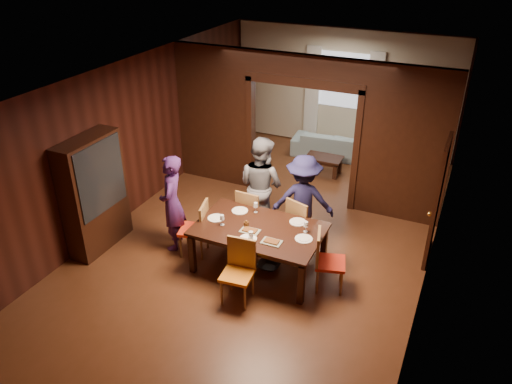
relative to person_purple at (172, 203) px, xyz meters
The scene contains 32 objects.
floor 1.87m from the person_purple, 36.43° to the left, with size 9.00×9.00×0.00m, color #552E18.
ceiling 2.65m from the person_purple, 36.43° to the left, with size 5.50×9.00×0.02m, color silver.
room_walls 3.24m from the person_purple, 64.95° to the left, with size 5.52×9.01×2.90m.
person_purple is the anchor object (origin of this frame).
person_grey 1.59m from the person_purple, 44.03° to the left, with size 0.88×0.69×1.81m, color slate.
person_navy 2.21m from the person_purple, 28.33° to the left, with size 1.06×0.61×1.64m, color #1B1940.
sofa 5.08m from the person_purple, 73.69° to the left, with size 2.01×0.79×0.59m, color #90B2BD.
serving_bowl 1.74m from the person_purple, ahead, with size 0.37×0.37×0.09m, color black.
dining_table 1.65m from the person_purple, ahead, with size 2.00×1.24×0.76m, color black.
coffee_table 4.14m from the person_purple, 68.95° to the left, with size 0.80×0.50×0.40m, color black.
chair_left 0.55m from the person_purple, ahead, with size 0.44×0.44×0.97m, color red, non-canonical shape.
chair_right 2.80m from the person_purple, ahead, with size 0.44×0.44×0.97m, color red, non-canonical shape.
chair_far_l 1.42m from the person_purple, 36.63° to the left, with size 0.44×0.44×0.97m, color red, non-canonical shape.
chair_far_r 2.24m from the person_purple, 23.53° to the left, with size 0.44×0.44×0.97m, color orange, non-canonical shape.
chair_near 1.86m from the person_purple, 27.16° to the right, with size 0.44×0.44×0.97m, color orange, non-canonical shape.
hutch 1.30m from the person_purple, 156.82° to the right, with size 0.40×1.20×2.00m, color black.
door_right 4.32m from the person_purple, 20.25° to the left, with size 0.06×0.90×2.10m, color black.
window_far 5.66m from the person_purple, 76.09° to the left, with size 1.20×0.03×1.30m, color silver.
curtain_left 5.44m from the person_purple, 83.70° to the left, with size 0.35×0.06×2.40m, color white.
curtain_right 5.80m from the person_purple, 68.77° to the left, with size 0.35×0.06×2.40m, color white.
plate_left 0.84m from the person_purple, ahead, with size 0.27×0.27×0.01m, color white.
plate_far_l 1.15m from the person_purple, 18.67° to the left, with size 0.27×0.27×0.01m, color white.
plate_far_r 2.13m from the person_purple, 11.66° to the left, with size 0.27×0.27×0.01m, color silver.
plate_right 2.33m from the person_purple, ahead, with size 0.27×0.27×0.01m, color silver.
plate_near 1.60m from the person_purple, 11.98° to the right, with size 0.27×0.27×0.01m, color white.
platter_a 1.51m from the person_purple, ahead, with size 0.30×0.20×0.04m, color gray.
platter_b 1.94m from the person_purple, ahead, with size 0.30×0.20×0.04m, color gray.
wineglass_left 1.03m from the person_purple, ahead, with size 0.08×0.08×0.18m, color white, non-canonical shape.
wineglass_far 1.41m from the person_purple, 18.21° to the left, with size 0.08×0.08×0.18m, color silver, non-canonical shape.
wineglass_right 2.30m from the person_purple, ahead, with size 0.08×0.08×0.18m, color white, non-canonical shape.
tumbler 1.64m from the person_purple, 11.52° to the right, with size 0.07×0.07×0.14m, color silver.
condiment_jar 1.39m from the person_purple, ahead, with size 0.08×0.08×0.11m, color #492B11, non-canonical shape.
Camera 1 is at (2.94, -7.01, 4.96)m, focal length 35.00 mm.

